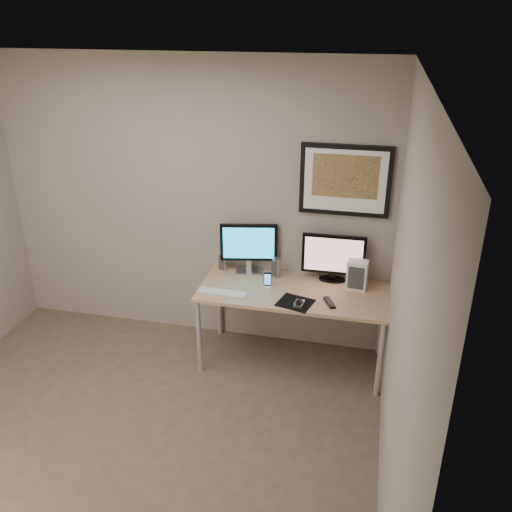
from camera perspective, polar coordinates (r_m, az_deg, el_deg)
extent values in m
plane|color=#4E4130|center=(4.27, -13.75, -19.27)|extent=(3.60, 3.60, 0.00)
plane|color=white|center=(3.14, -18.69, 17.76)|extent=(3.60, 3.60, 0.00)
plane|color=gray|center=(4.93, -6.75, 5.39)|extent=(3.60, 0.00, 3.60)
plane|color=gray|center=(3.13, 14.86, -7.20)|extent=(0.00, 3.40, 3.40)
cube|color=#9A754A|center=(4.63, 3.96, -3.76)|extent=(1.60, 0.70, 0.03)
cylinder|color=silver|center=(4.72, -6.04, -8.42)|extent=(0.04, 0.04, 0.70)
cylinder|color=silver|center=(5.22, -3.88, -4.83)|extent=(0.04, 0.04, 0.70)
cylinder|color=silver|center=(4.52, 12.89, -10.61)|extent=(0.04, 0.04, 0.70)
cylinder|color=silver|center=(5.04, 13.03, -6.61)|extent=(0.04, 0.04, 0.70)
cube|color=black|center=(4.56, 9.37, 7.85)|extent=(0.75, 0.03, 0.60)
cube|color=silver|center=(4.54, 9.35, 7.79)|extent=(0.67, 0.00, 0.52)
cube|color=yellow|center=(4.53, 9.38, 8.26)|extent=(0.54, 0.00, 0.36)
cube|color=#ABAAAF|center=(4.92, -0.76, -1.57)|extent=(0.26, 0.21, 0.02)
cube|color=#ABAAAF|center=(4.90, -0.76, -0.95)|extent=(0.05, 0.04, 0.10)
cube|color=black|center=(4.80, -0.77, 1.44)|extent=(0.50, 0.13, 0.34)
cube|color=teal|center=(4.79, -0.83, 1.36)|extent=(0.44, 0.09, 0.29)
cube|color=black|center=(4.81, 8.00, -2.45)|extent=(0.23, 0.13, 0.02)
cube|color=black|center=(4.80, 8.02, -2.07)|extent=(0.05, 0.04, 0.05)
cube|color=black|center=(4.71, 8.17, 0.16)|extent=(0.55, 0.04, 0.36)
cube|color=#AE716F|center=(4.69, 8.15, 0.08)|extent=(0.49, 0.01, 0.30)
cylinder|color=#ABAAAF|center=(4.94, -3.49, -0.53)|extent=(0.08, 0.08, 0.17)
cylinder|color=#ABAAAF|center=(4.80, 2.11, -1.22)|extent=(0.08, 0.08, 0.18)
cube|color=black|center=(4.62, 1.22, -2.54)|extent=(0.08, 0.08, 0.14)
cube|color=silver|center=(4.57, -3.56, -3.85)|extent=(0.44, 0.14, 0.02)
cube|color=black|center=(4.43, 4.16, -4.92)|extent=(0.32, 0.30, 0.00)
ellipsoid|color=black|center=(4.39, 4.57, -4.91)|extent=(0.07, 0.12, 0.04)
cube|color=black|center=(4.44, 7.73, -4.85)|extent=(0.12, 0.18, 0.02)
cube|color=silver|center=(4.66, 10.59, -1.98)|extent=(0.18, 0.14, 0.26)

